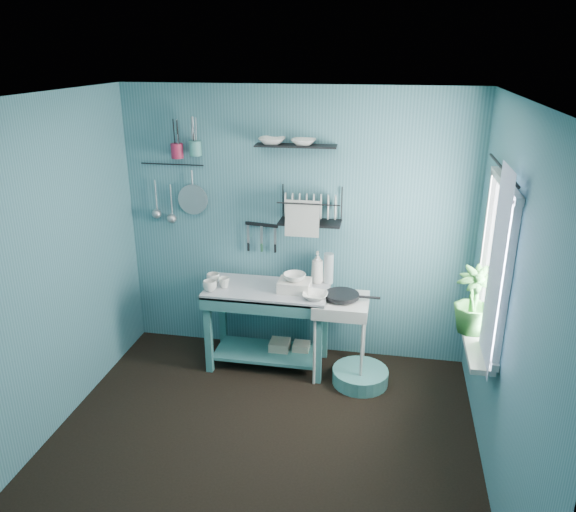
% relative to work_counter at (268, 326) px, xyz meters
% --- Properties ---
extents(floor, '(3.20, 3.20, 0.00)m').
position_rel_work_counter_xyz_m(floor, '(0.19, -1.14, -0.39)').
color(floor, black).
rests_on(floor, ground).
extents(ceiling, '(3.20, 3.20, 0.00)m').
position_rel_work_counter_xyz_m(ceiling, '(0.19, -1.14, 2.11)').
color(ceiling, silver).
rests_on(ceiling, ground).
extents(wall_back, '(3.20, 0.00, 3.20)m').
position_rel_work_counter_xyz_m(wall_back, '(0.19, 0.36, 0.86)').
color(wall_back, '#3C707C').
rests_on(wall_back, ground).
extents(wall_front, '(3.20, 0.00, 3.20)m').
position_rel_work_counter_xyz_m(wall_front, '(0.19, -2.64, 0.86)').
color(wall_front, '#3C707C').
rests_on(wall_front, ground).
extents(wall_left, '(0.00, 3.00, 3.00)m').
position_rel_work_counter_xyz_m(wall_left, '(-1.41, -1.14, 0.86)').
color(wall_left, '#3C707C').
rests_on(wall_left, ground).
extents(wall_right, '(0.00, 3.00, 3.00)m').
position_rel_work_counter_xyz_m(wall_right, '(1.79, -1.14, 0.86)').
color(wall_right, '#3C707C').
rests_on(wall_right, ground).
extents(work_counter, '(1.17, 0.72, 0.77)m').
position_rel_work_counter_xyz_m(work_counter, '(0.00, 0.00, 0.00)').
color(work_counter, '#377473').
rests_on(work_counter, floor).
extents(mug_left, '(0.12, 0.12, 0.10)m').
position_rel_work_counter_xyz_m(mug_left, '(-0.48, -0.16, 0.44)').
color(mug_left, silver).
rests_on(mug_left, work_counter).
extents(mug_mid, '(0.14, 0.14, 0.09)m').
position_rel_work_counter_xyz_m(mug_mid, '(-0.38, -0.06, 0.43)').
color(mug_mid, silver).
rests_on(mug_mid, work_counter).
extents(mug_right, '(0.17, 0.17, 0.10)m').
position_rel_work_counter_xyz_m(mug_right, '(-0.50, 0.00, 0.44)').
color(mug_right, silver).
rests_on(mug_right, work_counter).
extents(wash_tub, '(0.28, 0.22, 0.10)m').
position_rel_work_counter_xyz_m(wash_tub, '(0.25, -0.02, 0.44)').
color(wash_tub, silver).
rests_on(wash_tub, work_counter).
extents(tub_bowl, '(0.20, 0.19, 0.06)m').
position_rel_work_counter_xyz_m(tub_bowl, '(0.25, -0.02, 0.52)').
color(tub_bowl, silver).
rests_on(tub_bowl, wash_tub).
extents(soap_bottle, '(0.12, 0.12, 0.30)m').
position_rel_work_counter_xyz_m(soap_bottle, '(0.42, 0.20, 0.54)').
color(soap_bottle, silver).
rests_on(soap_bottle, work_counter).
extents(water_bottle, '(0.09, 0.09, 0.28)m').
position_rel_work_counter_xyz_m(water_bottle, '(0.52, 0.22, 0.53)').
color(water_bottle, '#9DAAAF').
rests_on(water_bottle, work_counter).
extents(counter_bowl, '(0.22, 0.22, 0.05)m').
position_rel_work_counter_xyz_m(counter_bowl, '(0.45, -0.15, 0.41)').
color(counter_bowl, silver).
rests_on(counter_bowl, work_counter).
extents(hotplate_stand, '(0.53, 0.53, 0.74)m').
position_rel_work_counter_xyz_m(hotplate_stand, '(0.67, -0.05, -0.02)').
color(hotplate_stand, beige).
rests_on(hotplate_stand, floor).
extents(frying_pan, '(0.30, 0.30, 0.03)m').
position_rel_work_counter_xyz_m(frying_pan, '(0.67, -0.05, 0.39)').
color(frying_pan, black).
rests_on(frying_pan, hotplate_stand).
extents(knife_strip, '(0.32, 0.07, 0.03)m').
position_rel_work_counter_xyz_m(knife_strip, '(-0.12, 0.33, 0.87)').
color(knife_strip, black).
rests_on(knife_strip, wall_back).
extents(dish_rack, '(0.55, 0.25, 0.32)m').
position_rel_work_counter_xyz_m(dish_rack, '(0.34, 0.23, 1.10)').
color(dish_rack, black).
rests_on(dish_rack, wall_back).
extents(upper_shelf, '(0.71, 0.21, 0.01)m').
position_rel_work_counter_xyz_m(upper_shelf, '(0.21, 0.26, 1.61)').
color(upper_shelf, black).
rests_on(upper_shelf, wall_back).
extents(shelf_bowl_left, '(0.24, 0.24, 0.06)m').
position_rel_work_counter_xyz_m(shelf_bowl_left, '(0.00, 0.26, 1.63)').
color(shelf_bowl_left, silver).
rests_on(shelf_bowl_left, upper_shelf).
extents(shelf_bowl_right, '(0.22, 0.22, 0.05)m').
position_rel_work_counter_xyz_m(shelf_bowl_right, '(0.27, 0.26, 1.64)').
color(shelf_bowl_right, silver).
rests_on(shelf_bowl_right, upper_shelf).
extents(utensil_cup_magenta, '(0.11, 0.11, 0.13)m').
position_rel_work_counter_xyz_m(utensil_cup_magenta, '(-0.87, 0.28, 1.53)').
color(utensil_cup_magenta, '#9F1D3D').
rests_on(utensil_cup_magenta, wall_back).
extents(utensil_cup_teal, '(0.11, 0.11, 0.13)m').
position_rel_work_counter_xyz_m(utensil_cup_teal, '(-0.70, 0.28, 1.56)').
color(utensil_cup_teal, teal).
rests_on(utensil_cup_teal, wall_back).
extents(colander, '(0.28, 0.03, 0.28)m').
position_rel_work_counter_xyz_m(colander, '(-0.76, 0.31, 1.08)').
color(colander, '#AAACB2').
rests_on(colander, wall_back).
extents(ladle_outer, '(0.01, 0.01, 0.30)m').
position_rel_work_counter_xyz_m(ladle_outer, '(-1.13, 0.32, 1.10)').
color(ladle_outer, '#AAACB2').
rests_on(ladle_outer, wall_back).
extents(ladle_inner, '(0.01, 0.01, 0.30)m').
position_rel_work_counter_xyz_m(ladle_inner, '(-0.98, 0.32, 1.06)').
color(ladle_inner, '#AAACB2').
rests_on(ladle_inner, wall_back).
extents(hook_rail, '(0.60, 0.01, 0.01)m').
position_rel_work_counter_xyz_m(hook_rail, '(-0.95, 0.33, 1.40)').
color(hook_rail, black).
rests_on(hook_rail, wall_back).
extents(window_glass, '(0.00, 1.10, 1.10)m').
position_rel_work_counter_xyz_m(window_glass, '(1.78, -0.69, 1.01)').
color(window_glass, white).
rests_on(window_glass, wall_right).
extents(windowsill, '(0.16, 0.95, 0.04)m').
position_rel_work_counter_xyz_m(windowsill, '(1.69, -0.69, 0.42)').
color(windowsill, beige).
rests_on(windowsill, wall_right).
extents(curtain, '(0.00, 1.35, 1.35)m').
position_rel_work_counter_xyz_m(curtain, '(1.71, -0.99, 1.06)').
color(curtain, white).
rests_on(curtain, wall_right).
extents(curtain_rod, '(0.02, 1.05, 0.02)m').
position_rel_work_counter_xyz_m(curtain_rod, '(1.73, -0.69, 1.66)').
color(curtain_rod, black).
rests_on(curtain_rod, wall_right).
extents(potted_plant, '(0.34, 0.34, 0.50)m').
position_rel_work_counter_xyz_m(potted_plant, '(1.67, -0.62, 0.69)').
color(potted_plant, '#2A692A').
rests_on(potted_plant, windowsill).
extents(storage_tin_large, '(0.18, 0.18, 0.22)m').
position_rel_work_counter_xyz_m(storage_tin_large, '(0.10, 0.05, -0.28)').
color(storage_tin_large, tan).
rests_on(storage_tin_large, floor).
extents(storage_tin_small, '(0.15, 0.15, 0.20)m').
position_rel_work_counter_xyz_m(storage_tin_small, '(0.30, 0.08, -0.29)').
color(storage_tin_small, tan).
rests_on(storage_tin_small, floor).
extents(floor_basin, '(0.49, 0.49, 0.13)m').
position_rel_work_counter_xyz_m(floor_basin, '(0.87, -0.17, -0.32)').
color(floor_basin, teal).
rests_on(floor_basin, floor).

